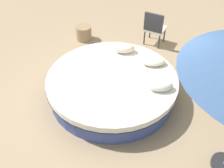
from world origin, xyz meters
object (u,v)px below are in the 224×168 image
Objects in this scene: round_bed at (112,86)px; throw_pillow_0 at (160,85)px; throw_pillow_1 at (154,61)px; throw_pillow_2 at (124,48)px; planter at (219,87)px; patio_chair at (154,27)px; side_table at (84,33)px.

throw_pillow_0 is at bearing -25.50° from round_bed.
throw_pillow_0 is 0.82m from throw_pillow_1.
throw_pillow_2 is 0.57× the size of planter.
throw_pillow_0 is 1.47m from throw_pillow_2.
throw_pillow_1 is at bearing -68.98° from patio_chair.
round_bed is 2.20m from planter.
throw_pillow_0 is 2.49m from patio_chair.
patio_chair is at bearing 57.79° from round_bed.
throw_pillow_1 is at bearing 21.81° from round_bed.
planter is (0.87, -2.43, -0.08)m from patio_chair.
planter reaches higher than side_table.
side_table is (-2.83, 2.84, -0.28)m from planter.
throw_pillow_2 is 0.50× the size of patio_chair.
planter is (1.80, -1.31, -0.15)m from throw_pillow_2.
patio_chair is 2.03m from side_table.
throw_pillow_2 is at bearing -97.37° from patio_chair.
throw_pillow_0 reaches higher than round_bed.
patio_chair is at bearing -11.65° from side_table.
throw_pillow_0 is at bearing -60.71° from side_table.
throw_pillow_0 is at bearing -178.45° from planter.
throw_pillow_0 is at bearing -66.71° from throw_pillow_2.
patio_chair is (0.33, 1.65, -0.04)m from throw_pillow_1.
side_table is at bearing 105.74° from round_bed.
planter is 1.96× the size of side_table.
round_bed is at bearing 169.25° from planter.
throw_pillow_1 reaches higher than round_bed.
patio_chair is 2.59m from planter.
throw_pillow_0 is 0.50× the size of patio_chair.
round_bed is 1.03m from throw_pillow_2.
throw_pillow_0 is at bearing -91.40° from throw_pillow_1.
side_table is at bearing 124.07° from throw_pillow_2.
side_table is (-1.61, 2.87, -0.41)m from throw_pillow_0.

